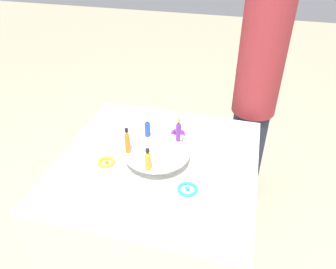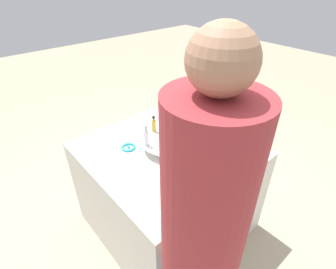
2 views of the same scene
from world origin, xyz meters
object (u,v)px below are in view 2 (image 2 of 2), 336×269
at_px(bottle_blue, 190,136).
at_px(bottle_orange, 179,122).
at_px(ribbon_bow_gold, 186,129).
at_px(display_stand, 168,142).
at_px(bottle_gold, 154,124).
at_px(ribbon_bow_teal, 128,147).
at_px(bottle_purple, 170,145).
at_px(ribbon_bow_purple, 190,169).
at_px(person_figure, 200,258).
at_px(bottle_clear, 146,136).

relative_size(bottle_blue, bottle_orange, 0.78).
bearing_deg(ribbon_bow_gold, bottle_orange, 19.61).
distance_m(display_stand, bottle_orange, 0.17).
xyz_separation_m(bottle_gold, ribbon_bow_teal, (0.20, -0.03, -0.12)).
distance_m(bottle_purple, ribbon_bow_gold, 0.42).
height_order(display_stand, bottle_blue, bottle_blue).
relative_size(display_stand, ribbon_bow_gold, 3.88).
bearing_deg(ribbon_bow_purple, bottle_blue, -134.33).
relative_size(bottle_blue, bottle_gold, 0.94).
xyz_separation_m(bottle_purple, ribbon_bow_purple, (-0.04, 0.14, -0.12)).
bearing_deg(ribbon_bow_purple, ribbon_bow_gold, -131.17).
xyz_separation_m(ribbon_bow_purple, person_figure, (0.42, 0.48, 0.10)).
height_order(bottle_blue, person_figure, person_figure).
bearing_deg(bottle_gold, person_figure, 61.92).
height_order(display_stand, person_figure, person_figure).
distance_m(ribbon_bow_teal, person_figure, 0.96).
xyz_separation_m(bottle_clear, person_figure, (0.33, 0.79, -0.02)).
bearing_deg(person_figure, ribbon_bow_gold, -8.76).
distance_m(bottle_orange, ribbon_bow_gold, 0.18).
relative_size(bottle_orange, ribbon_bow_gold, 1.62).
height_order(ribbon_bow_gold, person_figure, person_figure).
xyz_separation_m(bottle_purple, bottle_orange, (-0.23, -0.17, 0.00)).
bearing_deg(display_stand, bottle_gold, -89.80).
xyz_separation_m(ribbon_bow_gold, ribbon_bow_teal, (0.46, -0.09, -0.00)).
bearing_deg(ribbon_bow_gold, person_figure, 48.53).
height_order(bottle_purple, bottle_orange, bottle_orange).
distance_m(bottle_purple, bottle_gold, 0.29).
distance_m(bottle_orange, ribbon_bow_purple, 0.39).
height_order(bottle_clear, person_figure, person_figure).
distance_m(display_stand, person_figure, 0.88).
relative_size(bottle_blue, person_figure, 0.07).
xyz_separation_m(bottle_clear, ribbon_bow_gold, (-0.40, -0.04, -0.13)).
distance_m(bottle_clear, person_figure, 0.85).
xyz_separation_m(display_stand, bottle_gold, (0.00, -0.15, 0.07)).
xyz_separation_m(display_stand, ribbon_bow_purple, (0.05, 0.27, -0.04)).
relative_size(bottle_gold, ribbon_bow_teal, 1.20).
distance_m(ribbon_bow_purple, person_figure, 0.65).
height_order(bottle_gold, ribbon_bow_purple, bottle_gold).
relative_size(ribbon_bow_gold, ribbon_bow_purple, 1.04).
height_order(display_stand, bottle_gold, bottle_gold).
height_order(bottle_orange, ribbon_bow_teal, bottle_orange).
relative_size(display_stand, person_figure, 0.20).
bearing_deg(bottle_purple, ribbon_bow_teal, -68.86).
distance_m(ribbon_bow_gold, ribbon_bow_purple, 0.47).
distance_m(bottle_blue, ribbon_bow_purple, 0.23).
distance_m(bottle_blue, person_figure, 0.84).
bearing_deg(ribbon_bow_purple, display_stand, -101.17).
bearing_deg(ribbon_bow_gold, ribbon_bow_teal, -11.17).
distance_m(display_stand, bottle_blue, 0.17).
bearing_deg(display_stand, bottle_clear, -17.80).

